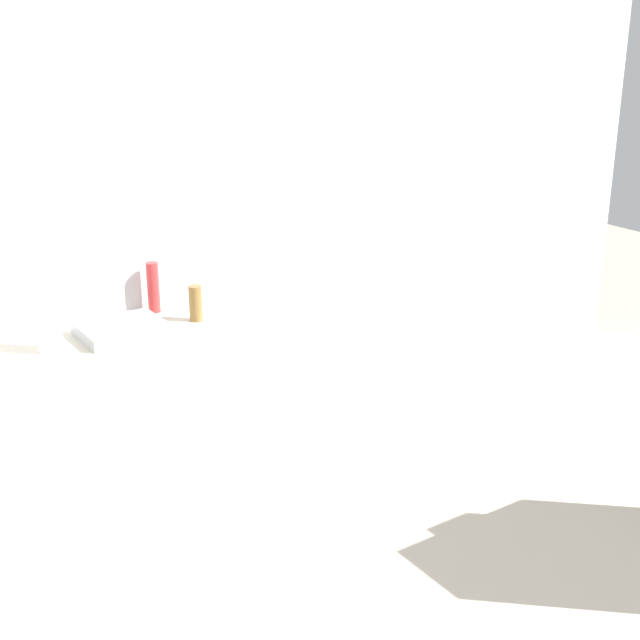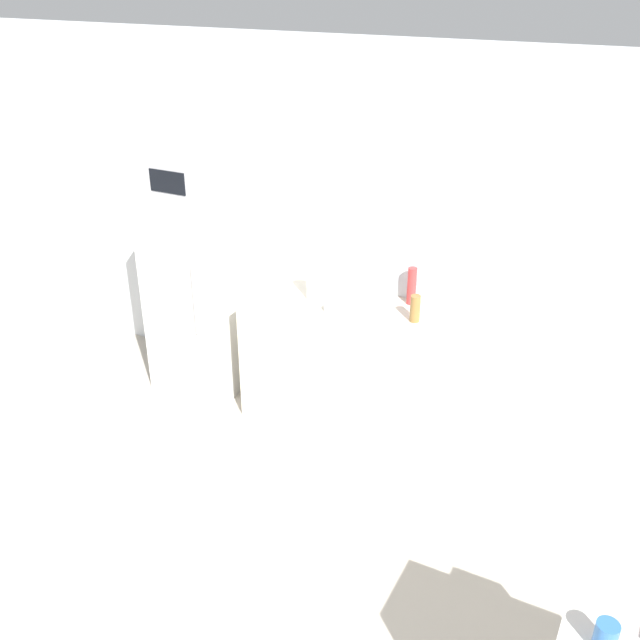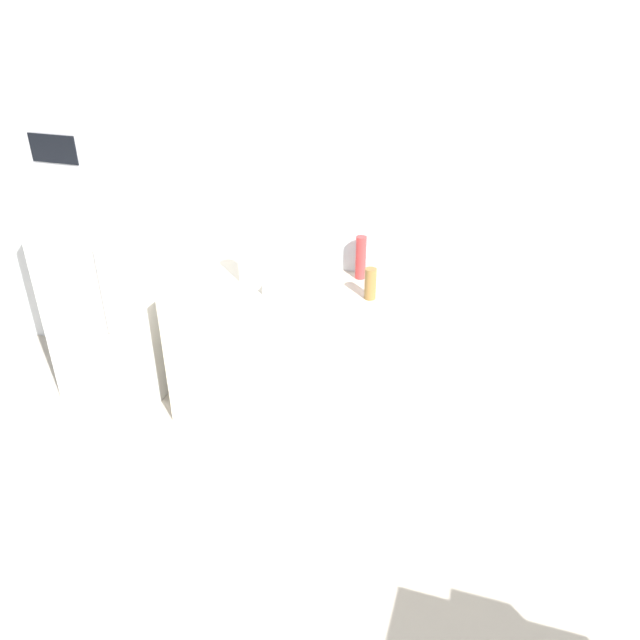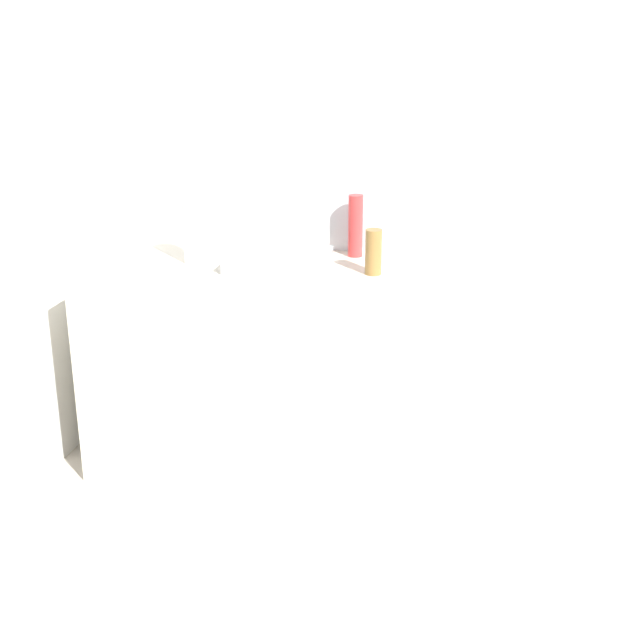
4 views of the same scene
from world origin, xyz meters
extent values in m
cube|color=silver|center=(0.00, 3.41, 1.30)|extent=(8.00, 0.06, 2.60)
cube|color=beige|center=(0.25, 3.07, 0.46)|extent=(1.91, 0.63, 0.91)
cube|color=#9EA3A8|center=(0.08, 3.08, 0.94)|extent=(0.39, 0.31, 0.06)
cylinder|color=red|center=(0.36, 3.31, 1.04)|extent=(0.06, 0.06, 0.26)
cylinder|color=olive|center=(0.47, 3.07, 1.00)|extent=(0.07, 0.07, 0.18)
cylinder|color=white|center=(-0.26, 3.07, 1.05)|extent=(0.11, 0.11, 0.27)
camera|label=1|loc=(-1.36, -0.76, 2.42)|focal=50.00mm
camera|label=2|loc=(1.84, -0.89, 3.00)|focal=40.00mm
camera|label=3|loc=(1.15, 0.03, 2.52)|focal=35.00mm
camera|label=4|loc=(1.02, -0.28, 1.95)|focal=50.00mm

